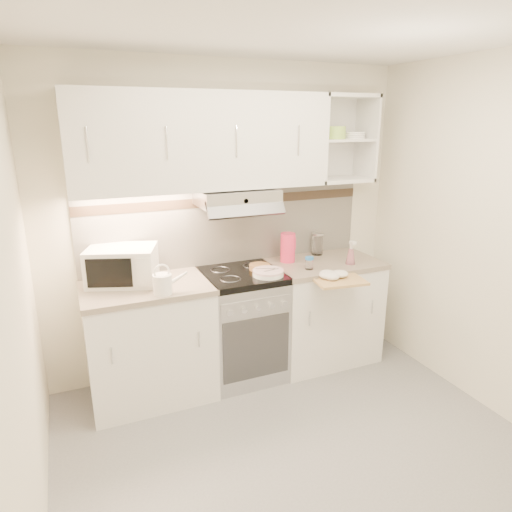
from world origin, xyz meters
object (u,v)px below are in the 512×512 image
(microwave, at_px, (122,265))
(glass_jar, at_px, (317,244))
(pink_pitcher, at_px, (288,247))
(cutting_board, at_px, (337,279))
(electric_range, at_px, (242,324))
(plate_stack, at_px, (268,273))
(watering_can, at_px, (164,283))
(spray_bottle, at_px, (351,254))

(microwave, distance_m, glass_jar, 1.69)
(pink_pitcher, relative_size, cutting_board, 0.65)
(electric_range, height_order, plate_stack, plate_stack)
(electric_range, relative_size, microwave, 1.59)
(watering_can, bearing_deg, plate_stack, -1.00)
(watering_can, xyz_separation_m, pink_pitcher, (1.12, 0.33, 0.05))
(microwave, height_order, pink_pitcher, microwave)
(microwave, xyz_separation_m, watering_can, (0.23, -0.34, -0.06))
(electric_range, xyz_separation_m, spray_bottle, (0.91, -0.15, 0.53))
(spray_bottle, height_order, cutting_board, spray_bottle)
(watering_can, relative_size, pink_pitcher, 1.03)
(spray_bottle, bearing_deg, glass_jar, 111.43)
(plate_stack, bearing_deg, glass_jar, 28.94)
(plate_stack, bearing_deg, pink_pitcher, 41.25)
(electric_range, xyz_separation_m, microwave, (-0.89, 0.12, 0.58))
(electric_range, relative_size, watering_can, 3.54)
(microwave, bearing_deg, glass_jar, 22.04)
(microwave, distance_m, watering_can, 0.41)
(electric_range, bearing_deg, plate_stack, -44.85)
(spray_bottle, relative_size, cutting_board, 0.56)
(glass_jar, relative_size, cutting_board, 0.51)
(pink_pitcher, relative_size, glass_jar, 1.26)
(electric_range, height_order, glass_jar, glass_jar)
(plate_stack, relative_size, spray_bottle, 1.13)
(watering_can, distance_m, spray_bottle, 1.57)
(microwave, xyz_separation_m, spray_bottle, (1.80, -0.27, -0.05))
(pink_pitcher, xyz_separation_m, glass_jar, (0.34, 0.09, -0.03))
(electric_range, height_order, pink_pitcher, pink_pitcher)
(electric_range, xyz_separation_m, plate_stack, (0.16, -0.15, 0.47))
(microwave, relative_size, cutting_board, 1.50)
(pink_pitcher, xyz_separation_m, spray_bottle, (0.45, -0.26, -0.04))
(electric_range, relative_size, spray_bottle, 4.25)
(glass_jar, bearing_deg, microwave, -177.14)
(electric_range, distance_m, pink_pitcher, 0.74)
(watering_can, bearing_deg, microwave, 118.41)
(plate_stack, bearing_deg, cutting_board, -23.39)
(spray_bottle, bearing_deg, watering_can, -173.68)
(watering_can, xyz_separation_m, plate_stack, (0.82, 0.06, -0.05))
(pink_pitcher, bearing_deg, microwave, 174.63)
(glass_jar, distance_m, cutting_board, 0.60)
(electric_range, relative_size, pink_pitcher, 3.66)
(watering_can, height_order, glass_jar, watering_can)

